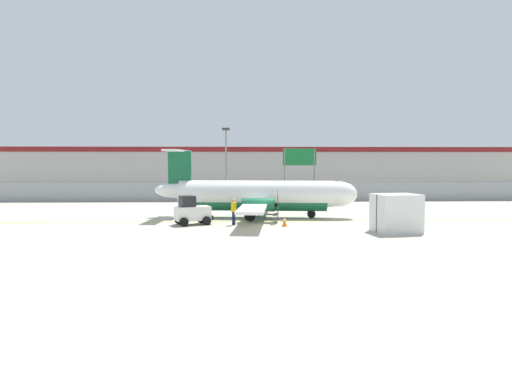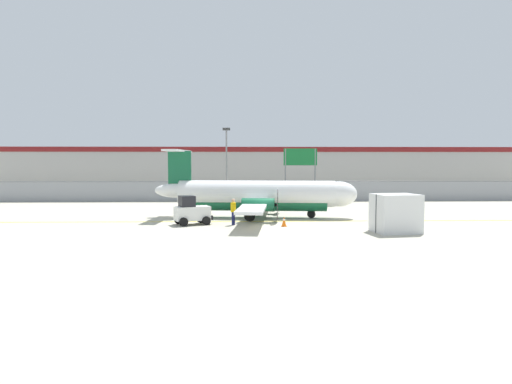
% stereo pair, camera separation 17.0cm
% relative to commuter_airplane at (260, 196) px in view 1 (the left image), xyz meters
% --- Properties ---
extents(ground_plane, '(140.00, 140.00, 0.01)m').
position_rel_commuter_airplane_xyz_m(ground_plane, '(0.87, -2.15, -1.60)').
color(ground_plane, '#B2AD99').
extents(perimeter_fence, '(98.00, 0.10, 2.10)m').
position_rel_commuter_airplane_xyz_m(perimeter_fence, '(0.87, 13.85, -0.49)').
color(perimeter_fence, gray).
rests_on(perimeter_fence, ground).
extents(parking_lot_strip, '(98.00, 17.00, 0.12)m').
position_rel_commuter_airplane_xyz_m(parking_lot_strip, '(0.87, 25.35, -1.54)').
color(parking_lot_strip, '#38383A').
rests_on(parking_lot_strip, ground).
extents(background_building, '(91.00, 8.10, 6.50)m').
position_rel_commuter_airplane_xyz_m(background_building, '(0.87, 43.84, 1.66)').
color(background_building, beige).
rests_on(background_building, ground).
extents(commuter_airplane, '(14.81, 16.08, 4.92)m').
position_rel_commuter_airplane_xyz_m(commuter_airplane, '(0.00, 0.00, 0.00)').
color(commuter_airplane, white).
rests_on(commuter_airplane, ground).
extents(baggage_tug, '(2.57, 2.07, 1.88)m').
position_rel_commuter_airplane_xyz_m(baggage_tug, '(-4.56, -3.63, -0.75)').
color(baggage_tug, silver).
rests_on(baggage_tug, ground).
extents(ground_crew_worker, '(0.42, 0.55, 1.70)m').
position_rel_commuter_airplane_xyz_m(ground_crew_worker, '(-1.86, -3.91, -0.65)').
color(ground_crew_worker, '#191E4C').
rests_on(ground_crew_worker, ground).
extents(cargo_container, '(2.68, 2.34, 2.20)m').
position_rel_commuter_airplane_xyz_m(cargo_container, '(7.50, -7.25, -0.50)').
color(cargo_container, silver).
rests_on(cargo_container, ground).
extents(traffic_cone_near_left, '(0.36, 0.36, 0.64)m').
position_rel_commuter_airplane_xyz_m(traffic_cone_near_left, '(-5.29, 0.33, -1.29)').
color(traffic_cone_near_left, orange).
rests_on(traffic_cone_near_left, ground).
extents(traffic_cone_near_right, '(0.36, 0.36, 0.64)m').
position_rel_commuter_airplane_xyz_m(traffic_cone_near_right, '(-3.86, 0.28, -1.29)').
color(traffic_cone_near_right, orange).
rests_on(traffic_cone_near_right, ground).
extents(traffic_cone_far_left, '(0.36, 0.36, 0.64)m').
position_rel_commuter_airplane_xyz_m(traffic_cone_far_left, '(1.33, -4.63, -1.29)').
color(traffic_cone_far_left, orange).
rests_on(traffic_cone_far_left, ground).
extents(parked_car_0, '(4.22, 2.04, 1.58)m').
position_rel_commuter_airplane_xyz_m(parked_car_0, '(-13.02, 23.07, -0.71)').
color(parked_car_0, '#19662D').
rests_on(parked_car_0, parking_lot_strip).
extents(parked_car_1, '(4.34, 2.32, 1.58)m').
position_rel_commuter_airplane_xyz_m(parked_car_1, '(-3.44, 21.83, -0.71)').
color(parked_car_1, black).
rests_on(parked_car_1, parking_lot_strip).
extents(parked_car_2, '(4.33, 2.29, 1.58)m').
position_rel_commuter_airplane_xyz_m(parked_car_2, '(4.21, 20.48, -0.71)').
color(parked_car_2, gray).
rests_on(parked_car_2, parking_lot_strip).
extents(parked_car_3, '(4.28, 2.18, 1.58)m').
position_rel_commuter_airplane_xyz_m(parked_car_3, '(14.34, 23.24, -0.71)').
color(parked_car_3, '#19662D').
rests_on(parked_car_3, parking_lot_strip).
extents(apron_light_pole, '(0.70, 0.30, 7.27)m').
position_rel_commuter_airplane_xyz_m(apron_light_pole, '(-2.78, 10.34, 2.70)').
color(apron_light_pole, slate).
rests_on(apron_light_pole, ground).
extents(highway_sign, '(3.60, 0.14, 5.50)m').
position_rel_commuter_airplane_xyz_m(highway_sign, '(4.93, 15.86, 2.54)').
color(highway_sign, slate).
rests_on(highway_sign, ground).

